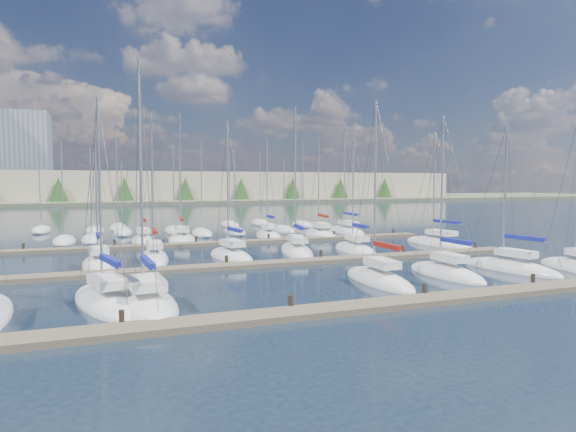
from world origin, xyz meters
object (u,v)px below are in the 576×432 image
object	(u,v)px
sailboat_j	(231,256)
sailboat_b	(106,302)
sailboat_o	(182,239)
sailboat_i	(154,258)
sailboat_f	(511,268)
sailboat_l	(355,250)
sailboat_h	(99,265)
sailboat_r	(347,231)
sailboat_k	(297,251)
sailboat_d	(379,280)
sailboat_p	(268,236)
sailboat_e	(446,273)
sailboat_c	(145,304)
sailboat_m	(438,243)
sailboat_n	(143,241)
sailboat_q	(320,234)

from	to	relation	value
sailboat_j	sailboat_b	size ratio (longest dim) A/B	1.06
sailboat_o	sailboat_i	bearing A→B (deg)	-100.92
sailboat_f	sailboat_l	distance (m)	14.00
sailboat_h	sailboat_o	bearing A→B (deg)	55.86
sailboat_r	sailboat_k	size ratio (longest dim) A/B	1.05
sailboat_b	sailboat_k	bearing A→B (deg)	26.43
sailboat_i	sailboat_d	distance (m)	19.35
sailboat_h	sailboat_p	bearing A→B (deg)	33.98
sailboat_e	sailboat_f	world-z (taller)	sailboat_e
sailboat_o	sailboat_c	world-z (taller)	sailboat_o
sailboat_h	sailboat_p	xyz separation A→B (m)	(18.47, 14.65, 0.01)
sailboat_e	sailboat_b	size ratio (longest dim) A/B	1.01
sailboat_c	sailboat_k	bearing A→B (deg)	42.13
sailboat_p	sailboat_l	world-z (taller)	sailboat_p
sailboat_e	sailboat_m	bearing A→B (deg)	52.64
sailboat_d	sailboat_k	xyz separation A→B (m)	(-0.15, 14.18, -0.00)
sailboat_m	sailboat_k	bearing A→B (deg)	173.66
sailboat_i	sailboat_r	xyz separation A→B (m)	(25.20, 13.92, -0.01)
sailboat_k	sailboat_o	bearing A→B (deg)	135.79
sailboat_h	sailboat_b	distance (m)	12.43
sailboat_n	sailboat_k	bearing A→B (deg)	-47.27
sailboat_f	sailboat_n	size ratio (longest dim) A/B	0.83
sailboat_o	sailboat_d	bearing A→B (deg)	-65.17
sailboat_j	sailboat_d	bearing A→B (deg)	-72.05
sailboat_r	sailboat_p	size ratio (longest dim) A/B	1.21
sailboat_c	sailboat_b	distance (m)	2.24
sailboat_l	sailboat_j	size ratio (longest dim) A/B	0.93
sailboat_d	sailboat_j	bearing A→B (deg)	116.69
sailboat_b	sailboat_m	bearing A→B (deg)	9.40
sailboat_h	sailboat_e	distance (m)	25.73
sailboat_p	sailboat_b	xyz separation A→B (m)	(-17.89, -27.06, -0.02)
sailboat_i	sailboat_c	xyz separation A→B (m)	(-1.77, -15.52, -0.02)
sailboat_m	sailboat_b	bearing A→B (deg)	-162.66
sailboat_i	sailboat_q	world-z (taller)	sailboat_i
sailboat_e	sailboat_r	distance (m)	28.85
sailboat_m	sailboat_d	xyz separation A→B (m)	(-15.59, -14.17, 0.01)
sailboat_i	sailboat_e	xyz separation A→B (m)	(18.40, -14.12, -0.01)
sailboat_d	sailboat_k	bearing A→B (deg)	91.06
sailboat_k	sailboat_n	world-z (taller)	sailboat_k
sailboat_n	sailboat_l	bearing A→B (deg)	-39.80
sailboat_k	sailboat_d	bearing A→B (deg)	-77.40
sailboat_o	sailboat_k	xyz separation A→B (m)	(8.64, -12.91, -0.00)
sailboat_l	sailboat_b	xyz separation A→B (m)	(-21.82, -12.86, -0.01)
sailboat_d	sailboat_b	xyz separation A→B (m)	(-16.54, 0.10, -0.02)
sailboat_i	sailboat_h	xyz separation A→B (m)	(-4.28, -1.97, -0.01)
sailboat_q	sailboat_h	bearing A→B (deg)	-144.30
sailboat_m	sailboat_r	xyz separation A→B (m)	(-3.23, 14.23, 0.01)
sailboat_i	sailboat_f	size ratio (longest dim) A/B	1.13
sailboat_j	sailboat_b	bearing A→B (deg)	-135.40
sailboat_j	sailboat_b	xyz separation A→B (m)	(-9.98, -13.19, -0.01)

